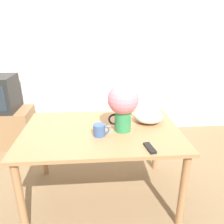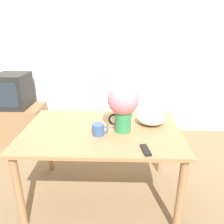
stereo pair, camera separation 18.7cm
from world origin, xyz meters
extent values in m
plane|color=#7F6647|center=(0.00, 0.00, 0.00)|extent=(12.00, 12.00, 0.00)
cube|color=silver|center=(0.00, 1.61, 1.30)|extent=(8.00, 0.05, 2.60)
cube|color=#A3754C|center=(0.06, 0.08, 0.72)|extent=(1.40, 0.92, 0.03)
cylinder|color=#A3754C|center=(-0.58, -0.32, 0.35)|extent=(0.06, 0.06, 0.70)
cylinder|color=#A3754C|center=(0.70, -0.32, 0.35)|extent=(0.06, 0.06, 0.70)
cylinder|color=#A3754C|center=(-0.58, 0.48, 0.35)|extent=(0.06, 0.06, 0.70)
cylinder|color=#A3754C|center=(0.70, 0.48, 0.35)|extent=(0.06, 0.06, 0.70)
cylinder|color=#2D844C|center=(0.25, 0.05, 0.83)|extent=(0.14, 0.14, 0.20)
cone|color=#2D844C|center=(0.31, 0.05, 0.90)|extent=(0.05, 0.05, 0.05)
torus|color=black|center=(0.18, 0.05, 0.84)|extent=(0.10, 0.02, 0.10)
sphere|color=#3D7033|center=(0.25, 0.05, 0.97)|extent=(0.20, 0.20, 0.20)
sphere|color=pink|center=(0.25, 0.05, 1.02)|extent=(0.27, 0.27, 0.27)
cylinder|color=#385689|center=(0.04, -0.03, 0.78)|extent=(0.10, 0.10, 0.10)
torus|color=#385689|center=(0.10, -0.03, 0.78)|extent=(0.07, 0.01, 0.07)
ellipsoid|color=silver|center=(0.52, 0.22, 0.79)|extent=(0.28, 0.28, 0.12)
cube|color=black|center=(0.42, -0.28, 0.74)|extent=(0.07, 0.16, 0.02)
cube|color=#8E6B47|center=(-1.26, 1.23, 0.26)|extent=(0.73, 0.47, 0.52)
cube|color=black|center=(-1.26, 1.23, 0.76)|extent=(0.41, 0.45, 0.47)
camera|label=1|loc=(0.02, -1.69, 1.59)|focal=35.00mm
camera|label=2|loc=(0.21, -1.69, 1.59)|focal=35.00mm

